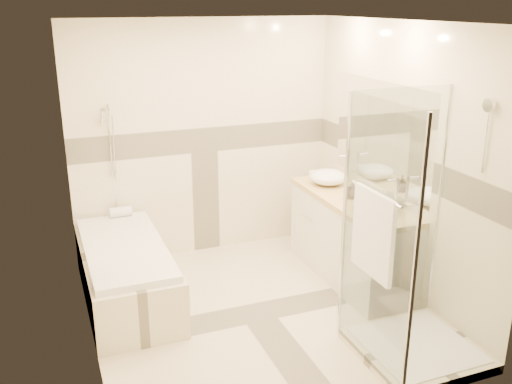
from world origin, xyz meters
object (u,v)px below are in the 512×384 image
object	(u,v)px
vessel_sink_far	(375,203)
bathtub	(126,270)
vanity	(351,238)
amenity_bottle_a	(352,190)
shower_enclosure	(403,295)
amenity_bottle_b	(353,192)
vessel_sink_near	(328,177)

from	to	relation	value
vessel_sink_far	bathtub	bearing A→B (deg)	160.64
bathtub	vanity	distance (m)	2.18
bathtub	amenity_bottle_a	xyz separation A→B (m)	(2.13, -0.35, 0.63)
bathtub	shower_enclosure	xyz separation A→B (m)	(1.86, -1.62, 0.20)
vanity	shower_enclosure	bearing A→B (deg)	-102.97
vessel_sink_far	amenity_bottle_b	world-z (taller)	vessel_sink_far
bathtub	vessel_sink_far	xyz separation A→B (m)	(2.13, -0.75, 0.62)
vessel_sink_far	amenity_bottle_b	xyz separation A→B (m)	(0.00, 0.38, -0.01)
vessel_sink_near	vessel_sink_far	xyz separation A→B (m)	(0.00, -0.87, 0.00)
shower_enclosure	amenity_bottle_a	distance (m)	1.37
shower_enclosure	amenity_bottle_a	world-z (taller)	shower_enclosure
shower_enclosure	amenity_bottle_b	world-z (taller)	shower_enclosure
vanity	amenity_bottle_a	bearing A→B (deg)	-170.36
vanity	vessel_sink_near	xyz separation A→B (m)	(-0.02, 0.47, 0.50)
shower_enclosure	vessel_sink_near	xyz separation A→B (m)	(0.27, 1.74, 0.42)
vanity	amenity_bottle_a	world-z (taller)	amenity_bottle_a
vanity	shower_enclosure	distance (m)	1.31
bathtub	vessel_sink_near	xyz separation A→B (m)	(2.13, 0.12, 0.62)
vessel_sink_far	amenity_bottle_a	xyz separation A→B (m)	(0.00, 0.39, 0.01)
bathtub	vessel_sink_near	size ratio (longest dim) A/B	4.47
bathtub	amenity_bottle_a	distance (m)	2.25
bathtub	vessel_sink_far	size ratio (longest dim) A/B	4.35
vanity	amenity_bottle_b	xyz separation A→B (m)	(-0.02, -0.02, 0.49)
vanity	amenity_bottle_b	distance (m)	0.49
bathtub	amenity_bottle_b	distance (m)	2.25
bathtub	vessel_sink_near	world-z (taller)	vessel_sink_near
bathtub	vessel_sink_far	bearing A→B (deg)	-19.36
bathtub	amenity_bottle_a	size ratio (longest dim) A/B	10.15
vessel_sink_far	amenity_bottle_a	bearing A→B (deg)	90.00
amenity_bottle_a	vessel_sink_near	bearing A→B (deg)	90.00
vanity	vessel_sink_far	bearing A→B (deg)	-92.87
bathtub	vessel_sink_far	world-z (taller)	vessel_sink_far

